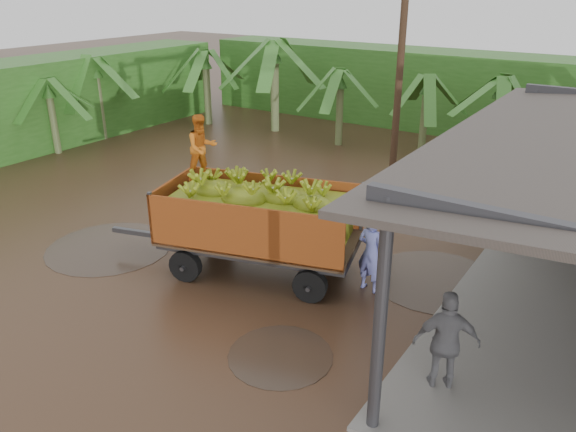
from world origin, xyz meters
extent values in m
plane|color=black|center=(0.00, 0.00, 0.00)|extent=(100.00, 100.00, 0.00)
cube|color=#2D661E|center=(-2.00, 16.00, 1.80)|extent=(22.00, 3.00, 3.60)
cube|color=#2D661E|center=(-14.00, 4.00, 1.80)|extent=(3.00, 18.00, 3.60)
cube|color=#47474C|center=(-2.40, -1.33, 0.56)|extent=(1.81, 0.62, 0.12)
imported|color=#CB6517|center=(-0.83, -0.64, 2.95)|extent=(0.87, 0.96, 1.60)
imported|color=#787FDB|center=(3.32, 0.23, 0.94)|extent=(0.74, 0.53, 1.87)
imported|color=slate|center=(5.89, -2.17, 0.97)|extent=(1.22, 0.94, 1.93)
cylinder|color=#47301E|center=(0.65, 7.50, 3.78)|extent=(0.24, 0.24, 7.57)
camera|label=1|loc=(8.05, -10.27, 6.65)|focal=35.00mm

